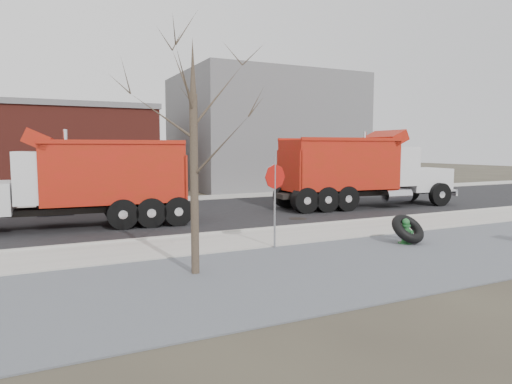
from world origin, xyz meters
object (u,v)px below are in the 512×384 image
fire_hydrant (406,232)px  truck_tire (408,229)px  dump_truck_red_a (360,169)px  stop_sign (275,186)px  dump_truck_red_b (84,179)px

fire_hydrant → truck_tire: size_ratio=0.69×
truck_tire → dump_truck_red_a: (4.08, 7.32, 1.38)m
stop_sign → dump_truck_red_a: (7.93, 6.18, 0.06)m
fire_hydrant → dump_truck_red_b: bearing=124.5°
fire_hydrant → stop_sign: (-3.76, 1.15, 1.42)m
truck_tire → dump_truck_red_b: dump_truck_red_b is taller
truck_tire → fire_hydrant: bearing=-172.3°
fire_hydrant → stop_sign: 4.19m
fire_hydrant → dump_truck_red_a: 8.56m
fire_hydrant → dump_truck_red_a: size_ratio=0.09×
fire_hydrant → dump_truck_red_a: dump_truck_red_a is taller
fire_hydrant → truck_tire: truck_tire is taller
truck_tire → dump_truck_red_b: 11.03m
dump_truck_red_a → dump_truck_red_b: bearing=-173.9°
fire_hydrant → stop_sign: stop_sign is taller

